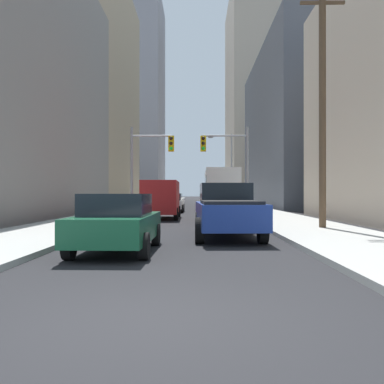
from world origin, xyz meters
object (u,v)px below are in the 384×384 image
at_px(traffic_signal_near_right, 227,156).
at_px(sedan_white, 172,203).
at_px(traffic_signal_near_left, 150,157).
at_px(city_bus, 220,189).
at_px(cargo_van_red, 161,197).
at_px(pickup_truck_blue, 227,210).
at_px(sedan_maroon, 217,209).
at_px(sedan_green, 117,222).

bearing_deg(traffic_signal_near_right, sedan_white, 125.83).
relative_size(traffic_signal_near_left, traffic_signal_near_right, 1.00).
xyz_separation_m(city_bus, cargo_van_red, (-4.12, -10.30, -0.64)).
xyz_separation_m(cargo_van_red, traffic_signal_near_left, (-1.03, 2.92, 2.71)).
height_order(pickup_truck_blue, traffic_signal_near_right, traffic_signal_near_right).
xyz_separation_m(sedan_maroon, sedan_white, (-3.05, 12.80, 0.00)).
distance_m(city_bus, traffic_signal_near_right, 7.67).
height_order(sedan_green, sedan_maroon, same).
bearing_deg(sedan_white, traffic_signal_near_right, -54.17).
xyz_separation_m(sedan_green, sedan_white, (0.04, 22.72, 0.00)).
distance_m(pickup_truck_blue, traffic_signal_near_left, 14.36).
relative_size(sedan_maroon, sedan_white, 1.00).
height_order(cargo_van_red, sedan_white, cargo_van_red).
xyz_separation_m(sedan_white, traffic_signal_near_left, (-1.14, -5.62, 3.23)).
relative_size(sedan_green, sedan_white, 1.00).
height_order(sedan_green, traffic_signal_near_left, traffic_signal_near_left).
xyz_separation_m(city_bus, traffic_signal_near_right, (0.06, -7.38, 2.09)).
bearing_deg(pickup_truck_blue, sedan_white, 99.20).
bearing_deg(sedan_green, cargo_van_red, 90.30).
xyz_separation_m(city_bus, sedan_maroon, (-0.96, -14.56, -1.16)).
height_order(city_bus, sedan_maroon, city_bus).
xyz_separation_m(cargo_van_red, sedan_maroon, (3.16, -4.26, -0.52)).
bearing_deg(traffic_signal_near_left, sedan_white, 78.49).
bearing_deg(sedan_green, city_bus, 80.63).
distance_m(pickup_truck_blue, sedan_maroon, 6.20).
bearing_deg(cargo_van_red, sedan_maroon, -53.45).
distance_m(sedan_green, traffic_signal_near_right, 17.88).
distance_m(sedan_green, traffic_signal_near_left, 17.44).
bearing_deg(pickup_truck_blue, sedan_maroon, 90.26).
bearing_deg(cargo_van_red, pickup_truck_blue, -73.05).
distance_m(sedan_maroon, traffic_signal_near_left, 8.92).
bearing_deg(pickup_truck_blue, traffic_signal_near_left, 107.51).
xyz_separation_m(sedan_maroon, traffic_signal_near_left, (-4.19, 7.18, 3.23)).
relative_size(cargo_van_red, sedan_white, 1.23).
height_order(sedan_green, sedan_white, same).
bearing_deg(traffic_signal_near_left, traffic_signal_near_right, 0.00).
height_order(city_bus, pickup_truck_blue, city_bus).
xyz_separation_m(pickup_truck_blue, traffic_signal_near_left, (-4.22, 13.38, 3.07)).
bearing_deg(sedan_white, sedan_maroon, -76.61).
relative_size(sedan_green, traffic_signal_near_right, 0.71).
xyz_separation_m(city_bus, sedan_green, (-4.04, -24.48, -1.16)).
relative_size(pickup_truck_blue, cargo_van_red, 1.04).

